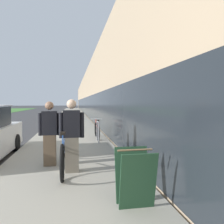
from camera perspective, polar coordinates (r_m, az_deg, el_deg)
sidewalk_slab at (r=25.33m, az=-10.51°, el=-1.28°), size 3.38×70.00×0.12m
storefront_facade at (r=33.93m, az=0.99°, el=4.24°), size 10.01×70.00×5.47m
tandem_bicycle at (r=5.62m, az=-12.40°, el=-9.96°), size 0.52×2.78×0.99m
person_rider at (r=5.19m, az=-10.47°, el=-6.06°), size 0.58×0.23×1.70m
person_bystander at (r=5.85m, az=-15.97°, el=-5.39°), size 0.56×0.22×1.65m
bike_rack_hoop at (r=9.03m, az=-3.69°, el=-4.52°), size 0.05×0.60×0.84m
cruiser_bike_nearest at (r=9.89m, az=-3.94°, el=-4.77°), size 0.52×1.73×0.86m
sandwich_board_sign at (r=3.60m, az=6.02°, el=-16.57°), size 0.56×0.56×0.90m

